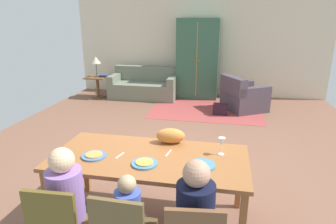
{
  "coord_description": "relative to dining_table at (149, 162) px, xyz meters",
  "views": [
    {
      "loc": [
        0.79,
        -4.13,
        2.1
      ],
      "look_at": [
        0.03,
        -0.32,
        0.85
      ],
      "focal_mm": 31.37,
      "sensor_mm": 36.0,
      "label": 1
    }
  ],
  "objects": [
    {
      "name": "ground_plane",
      "position": [
        -0.07,
        2.28,
        -0.7
      ],
      "size": [
        6.9,
        6.72,
        0.02
      ],
      "primitive_type": "cube",
      "color": "brown"
    },
    {
      "name": "back_wall",
      "position": [
        -0.07,
        5.69,
        0.66
      ],
      "size": [
        6.9,
        0.1,
        2.7
      ],
      "primitive_type": "cube",
      "color": "beige",
      "rests_on": "ground_plane"
    },
    {
      "name": "dining_table",
      "position": [
        0.0,
        0.0,
        0.0
      ],
      "size": [
        1.98,
        0.94,
        0.76
      ],
      "color": "#985C30",
      "rests_on": "ground_plane"
    },
    {
      "name": "plate_near_man",
      "position": [
        -0.54,
        -0.12,
        0.08
      ],
      "size": [
        0.25,
        0.25,
        0.02
      ],
      "primitive_type": "cylinder",
      "color": "#4C73A2",
      "rests_on": "dining_table"
    },
    {
      "name": "pizza_near_man",
      "position": [
        -0.54,
        -0.12,
        0.09
      ],
      "size": [
        0.17,
        0.17,
        0.01
      ],
      "primitive_type": "cylinder",
      "color": "#E29547",
      "rests_on": "plate_near_man"
    },
    {
      "name": "plate_near_child",
      "position": [
        -0.0,
        -0.18,
        0.08
      ],
      "size": [
        0.25,
        0.25,
        0.02
      ],
      "primitive_type": "cylinder",
      "color": "teal",
      "rests_on": "dining_table"
    },
    {
      "name": "pizza_near_child",
      "position": [
        -0.0,
        -0.18,
        0.09
      ],
      "size": [
        0.17,
        0.17,
        0.01
      ],
      "primitive_type": "cylinder",
      "color": "gold",
      "rests_on": "plate_near_child"
    },
    {
      "name": "plate_near_woman",
      "position": [
        0.54,
        -0.1,
        0.08
      ],
      "size": [
        0.25,
        0.25,
        0.02
      ],
      "primitive_type": "cylinder",
      "color": "teal",
      "rests_on": "dining_table"
    },
    {
      "name": "wine_glass",
      "position": [
        0.71,
        0.18,
        0.2
      ],
      "size": [
        0.07,
        0.07,
        0.19
      ],
      "color": "silver",
      "rests_on": "dining_table"
    },
    {
      "name": "fork",
      "position": [
        -0.3,
        -0.05,
        0.07
      ],
      "size": [
        0.05,
        0.15,
        0.01
      ],
      "primitive_type": "cube",
      "rotation": [
        0.0,
        0.0,
        -0.23
      ],
      "color": "silver",
      "rests_on": "dining_table"
    },
    {
      "name": "knife",
      "position": [
        0.18,
        0.1,
        0.07
      ],
      "size": [
        0.04,
        0.17,
        0.01
      ],
      "primitive_type": "cube",
      "rotation": [
        0.0,
        0.0,
        -0.16
      ],
      "color": "silver",
      "rests_on": "dining_table"
    },
    {
      "name": "person_man",
      "position": [
        -0.55,
        -0.65,
        -0.18
      ],
      "size": [
        0.3,
        0.41,
        1.11
      ],
      "color": "#303C40",
      "rests_on": "ground_plane"
    },
    {
      "name": "cat",
      "position": [
        0.15,
        0.37,
        0.15
      ],
      "size": [
        0.34,
        0.2,
        0.17
      ],
      "primitive_type": "ellipsoid",
      "rotation": [
        0.0,
        0.0,
        0.13
      ],
      "color": "orange",
      "rests_on": "dining_table"
    },
    {
      "name": "area_rug",
      "position": [
        0.3,
        4.14,
        -0.69
      ],
      "size": [
        2.6,
        1.8,
        0.01
      ],
      "primitive_type": "cube",
      "color": "#9C3F3D",
      "rests_on": "ground_plane"
    },
    {
      "name": "couch",
      "position": [
        -1.47,
        4.99,
        -0.39
      ],
      "size": [
        1.8,
        0.86,
        0.82
      ],
      "color": "slate",
      "rests_on": "ground_plane"
    },
    {
      "name": "armchair",
      "position": [
        1.14,
        4.31,
        -0.37
      ],
      "size": [
        1.18,
        1.18,
        0.82
      ],
      "color": "#473C46",
      "rests_on": "ground_plane"
    },
    {
      "name": "armoire",
      "position": [
        -0.05,
        5.3,
        0.36
      ],
      "size": [
        1.1,
        0.59,
        2.1
      ],
      "color": "#325E47",
      "rests_on": "ground_plane"
    },
    {
      "name": "side_table",
      "position": [
        -2.71,
        4.74,
        -0.32
      ],
      "size": [
        0.56,
        0.56,
        0.58
      ],
      "color": "brown",
      "rests_on": "ground_plane"
    },
    {
      "name": "table_lamp",
      "position": [
        -2.71,
        4.74,
        0.32
      ],
      "size": [
        0.26,
        0.26,
        0.54
      ],
      "color": "#44493E",
      "rests_on": "side_table"
    },
    {
      "name": "book_lower",
      "position": [
        -2.51,
        4.79,
        -0.1
      ],
      "size": [
        0.22,
        0.16,
        0.03
      ],
      "primitive_type": "cube",
      "color": "#983629",
      "rests_on": "side_table"
    },
    {
      "name": "book_upper",
      "position": [
        -2.52,
        4.75,
        -0.07
      ],
      "size": [
        0.22,
        0.16,
        0.03
      ],
      "primitive_type": "cube",
      "color": "navy",
      "rests_on": "book_lower"
    },
    {
      "name": "handbag",
      "position": [
        0.64,
        3.84,
        -0.56
      ],
      "size": [
        0.32,
        0.16,
        0.26
      ],
      "primitive_type": "cube",
      "color": "black",
      "rests_on": "ground_plane"
    }
  ]
}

